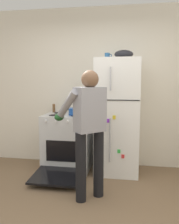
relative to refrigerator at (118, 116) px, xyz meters
name	(u,v)px	position (x,y,z in m)	size (l,w,h in m)	color
ground	(71,223)	(-0.37, -1.57, -0.91)	(8.00, 8.00, 0.00)	brown
kitchen_wall_back	(98,88)	(-0.37, 0.38, 0.44)	(6.00, 0.10, 2.70)	silver
refrigerator	(118,116)	(0.00, 0.00, 0.00)	(0.68, 0.72, 1.81)	white
stove_range	(68,142)	(-0.82, -0.02, -0.46)	(0.76, 1.23, 0.92)	silver
person_cook	(88,123)	(-0.30, -0.97, 0.05)	(0.70, 0.74, 1.60)	black
red_pot	(76,111)	(-0.66, -0.05, 0.07)	(0.35, 0.25, 0.11)	#19479E
coffee_mug	(107,56)	(-0.18, 0.05, 0.95)	(0.11, 0.08, 0.10)	#2D6093
pepper_mill	(54,108)	(-1.12, 0.20, 0.09)	(0.05, 0.05, 0.14)	brown
mixing_bowl	(124,54)	(0.08, 0.00, 0.97)	(0.29, 0.29, 0.13)	black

